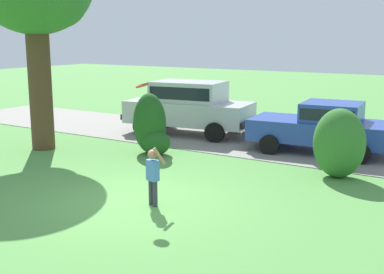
# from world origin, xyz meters

# --- Properties ---
(ground_plane) EXTENTS (80.00, 80.00, 0.00)m
(ground_plane) POSITION_xyz_m (0.00, 0.00, 0.00)
(ground_plane) COLOR #518E42
(driveway_strip) EXTENTS (28.00, 4.40, 0.02)m
(driveway_strip) POSITION_xyz_m (0.00, 7.00, 0.01)
(driveway_strip) COLOR gray
(driveway_strip) RESTS_ON ground
(shrub_near_tree) EXTENTS (1.29, 0.99, 1.82)m
(shrub_near_tree) POSITION_xyz_m (-2.32, 3.93, 0.78)
(shrub_near_tree) COLOR #1E511C
(shrub_near_tree) RESTS_ON ground
(shrub_centre_left) EXTENTS (1.30, 1.09, 1.75)m
(shrub_centre_left) POSITION_xyz_m (3.23, 4.30, 0.88)
(shrub_centre_left) COLOR #33702B
(shrub_centre_left) RESTS_ON ground
(parked_sedan) EXTENTS (4.55, 2.41, 1.56)m
(parked_sedan) POSITION_xyz_m (2.08, 6.75, 0.85)
(parked_sedan) COLOR #28429E
(parked_sedan) RESTS_ON ground
(parked_suv) EXTENTS (4.89, 2.53, 1.92)m
(parked_suv) POSITION_xyz_m (-2.97, 7.06, 1.08)
(parked_suv) COLOR silver
(parked_suv) RESTS_ON ground
(child_thrower) EXTENTS (0.47, 0.22, 1.29)m
(child_thrower) POSITION_xyz_m (0.58, 0.08, 0.72)
(child_thrower) COLOR #383842
(child_thrower) RESTS_ON ground
(frisbee) EXTENTS (0.27, 0.28, 0.12)m
(frisbee) POSITION_xyz_m (0.09, 0.41, 2.48)
(frisbee) COLOR red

